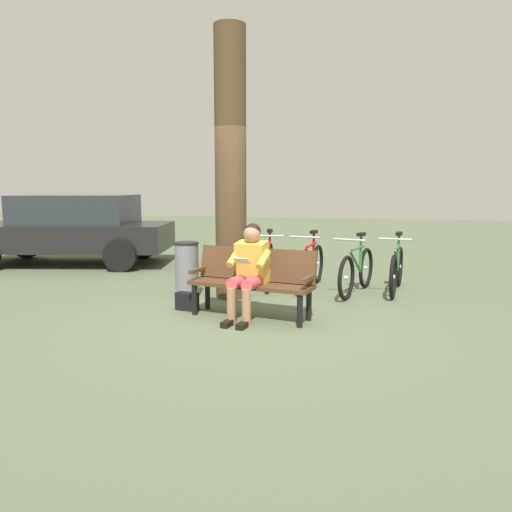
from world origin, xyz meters
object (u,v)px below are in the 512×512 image
at_px(bench, 253,277).
at_px(tree_trunk, 231,166).
at_px(parked_car, 72,228).
at_px(litter_bin, 187,269).
at_px(bicycle_orange, 357,271).
at_px(bicycle_purple, 311,267).
at_px(bicycle_green, 397,270).
at_px(bicycle_silver, 269,265).
at_px(handbag, 187,301).
at_px(person_reading, 249,267).

height_order(bench, tree_trunk, tree_trunk).
height_order(bench, parked_car, parked_car).
height_order(litter_bin, bicycle_orange, bicycle_orange).
relative_size(litter_bin, bicycle_purple, 0.50).
height_order(litter_bin, bicycle_purple, bicycle_purple).
height_order(bicycle_green, bicycle_silver, same).
distance_m(tree_trunk, bicycle_green, 3.05).
xyz_separation_m(handbag, bicycle_orange, (-2.18, -1.60, 0.24)).
distance_m(tree_trunk, litter_bin, 1.68).
relative_size(bicycle_green, bicycle_silver, 1.00).
bearing_deg(bicycle_orange, bicycle_purple, -92.82).
bearing_deg(bench, bicycle_silver, -73.39).
relative_size(person_reading, bicycle_purple, 0.72).
bearing_deg(bicycle_orange, bench, -21.44).
distance_m(person_reading, parked_car, 5.88).
xyz_separation_m(tree_trunk, bicycle_silver, (-0.38, -0.96, -1.59)).
bearing_deg(parked_car, litter_bin, 133.68).
bearing_deg(bicycle_orange, bicycle_silver, -86.24).
relative_size(bicycle_orange, bicycle_silver, 0.98).
distance_m(bench, bicycle_green, 2.69).
relative_size(bicycle_green, bicycle_purple, 1.00).
xyz_separation_m(bicycle_green, bicycle_orange, (0.60, 0.26, 0.00)).
bearing_deg(person_reading, bicycle_purple, -92.93).
bearing_deg(parked_car, bicycle_purple, 153.66).
bearing_deg(bicycle_green, parked_car, -94.01).
bearing_deg(person_reading, bicycle_silver, -74.12).
distance_m(person_reading, bicycle_purple, 2.17).
xyz_separation_m(bicycle_purple, parked_car, (5.27, -1.34, 0.41)).
height_order(person_reading, litter_bin, person_reading).
bearing_deg(bicycle_purple, bicycle_silver, -87.29).
bearing_deg(handbag, bicycle_silver, -111.17).
bearing_deg(person_reading, tree_trunk, -53.33).
height_order(handbag, bicycle_green, bicycle_green).
bearing_deg(bench, person_reading, 97.09).
distance_m(bench, parked_car, 5.80).
distance_m(person_reading, bicycle_green, 2.83).
distance_m(litter_bin, bicycle_purple, 2.03).
distance_m(person_reading, litter_bin, 1.62).
relative_size(bench, bicycle_orange, 1.01).
bearing_deg(handbag, bench, 174.42).
xyz_separation_m(handbag, litter_bin, (0.30, -0.77, 0.30)).
height_order(handbag, litter_bin, litter_bin).
height_order(person_reading, bicycle_orange, person_reading).
bearing_deg(bench, bicycle_orange, -115.62).
height_order(bicycle_green, parked_car, parked_car).
bearing_deg(bicycle_green, handbag, -48.93).
relative_size(bench, litter_bin, 2.00).
relative_size(litter_bin, bicycle_orange, 0.51).
relative_size(tree_trunk, litter_bin, 4.70).
xyz_separation_m(tree_trunk, bicycle_orange, (-1.82, -0.69, -1.59)).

